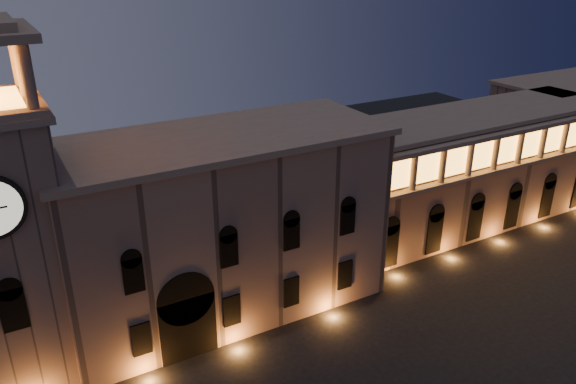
% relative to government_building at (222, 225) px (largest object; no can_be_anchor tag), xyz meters
% --- Properties ---
extents(government_building, '(30.80, 12.80, 17.60)m').
position_rel_government_building_xyz_m(government_building, '(0.00, 0.00, 0.00)').
color(government_building, '#7D6052').
rests_on(government_building, ground).
extents(colonnade_wing, '(40.60, 11.50, 14.50)m').
position_rel_government_building_xyz_m(colonnade_wing, '(34.08, 1.99, -1.44)').
color(colonnade_wing, '#785B4D').
rests_on(colonnade_wing, ground).
extents(secondary_building, '(20.00, 12.00, 14.00)m').
position_rel_government_building_xyz_m(secondary_building, '(60.08, 8.07, -1.77)').
color(secondary_building, '#785B4D').
rests_on(secondary_building, ground).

